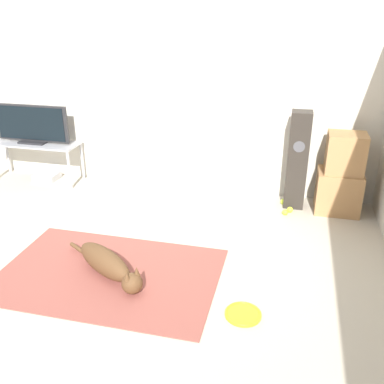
% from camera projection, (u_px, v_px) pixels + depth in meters
% --- Properties ---
extents(ground_plane, '(12.00, 12.00, 0.00)m').
position_uv_depth(ground_plane, '(92.00, 272.00, 3.73)').
color(ground_plane, '#BCB29E').
extents(wall_back, '(8.00, 0.06, 2.55)m').
position_uv_depth(wall_back, '(160.00, 84.00, 5.09)').
color(wall_back, beige).
rests_on(wall_back, ground_plane).
extents(area_rug, '(1.88, 1.24, 0.01)m').
position_uv_depth(area_rug, '(109.00, 273.00, 3.70)').
color(area_rug, '#934C42').
rests_on(area_rug, ground_plane).
extents(dog, '(0.90, 0.61, 0.23)m').
position_uv_depth(dog, '(108.00, 264.00, 3.62)').
color(dog, brown).
rests_on(dog, area_rug).
extents(frisbee, '(0.28, 0.28, 0.03)m').
position_uv_depth(frisbee, '(243.00, 314.00, 3.20)').
color(frisbee, yellow).
rests_on(frisbee, ground_plane).
extents(cardboard_box_lower, '(0.48, 0.40, 0.47)m').
position_uv_depth(cardboard_box_lower, '(338.00, 192.00, 4.75)').
color(cardboard_box_lower, '#A87A4C').
rests_on(cardboard_box_lower, ground_plane).
extents(cardboard_box_upper, '(0.40, 0.33, 0.43)m').
position_uv_depth(cardboard_box_upper, '(346.00, 153.00, 4.56)').
color(cardboard_box_upper, '#A87A4C').
rests_on(cardboard_box_upper, cardboard_box_lower).
extents(floor_speaker, '(0.22, 0.23, 1.11)m').
position_uv_depth(floor_speaker, '(297.00, 160.00, 4.75)').
color(floor_speaker, '#2D2823').
rests_on(floor_speaker, ground_plane).
extents(tv_stand, '(1.18, 0.41, 0.51)m').
position_uv_depth(tv_stand, '(35.00, 147.00, 5.53)').
color(tv_stand, '#A8A8AD').
rests_on(tv_stand, ground_plane).
extents(tv, '(1.00, 0.20, 0.49)m').
position_uv_depth(tv, '(31.00, 125.00, 5.41)').
color(tv, '#232326').
rests_on(tv, tv_stand).
extents(tennis_ball_by_boxes, '(0.07, 0.07, 0.07)m').
position_uv_depth(tennis_ball_by_boxes, '(290.00, 210.00, 4.79)').
color(tennis_ball_by_boxes, '#C6E033').
rests_on(tennis_ball_by_boxes, ground_plane).
extents(tennis_ball_near_speaker, '(0.07, 0.07, 0.07)m').
position_uv_depth(tennis_ball_near_speaker, '(285.00, 212.00, 4.73)').
color(tennis_ball_near_speaker, '#C6E033').
rests_on(tennis_ball_near_speaker, ground_plane).
extents(tennis_ball_loose_on_carpet, '(0.07, 0.07, 0.07)m').
position_uv_depth(tennis_ball_loose_on_carpet, '(283.00, 202.00, 4.99)').
color(tennis_ball_loose_on_carpet, '#C6E033').
rests_on(tennis_ball_loose_on_carpet, ground_plane).
extents(game_console, '(0.30, 0.26, 0.08)m').
position_uv_depth(game_console, '(47.00, 176.00, 5.70)').
color(game_console, '#B7B7BC').
rests_on(game_console, ground_plane).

